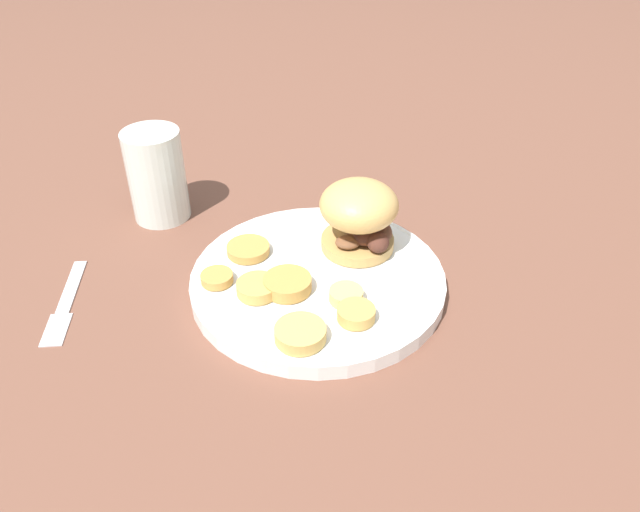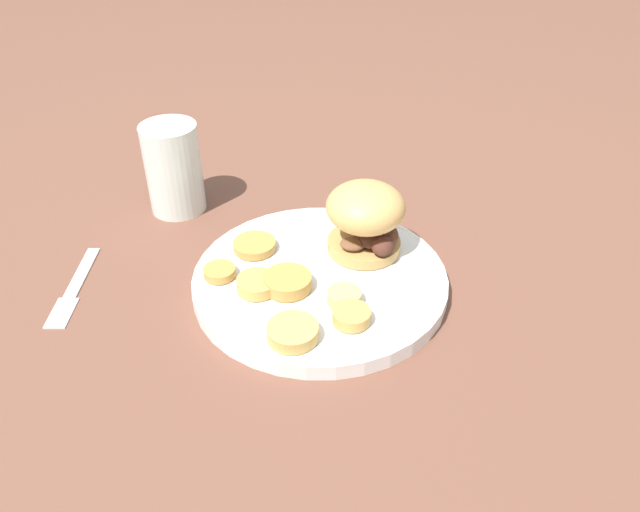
{
  "view_description": "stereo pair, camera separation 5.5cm",
  "coord_description": "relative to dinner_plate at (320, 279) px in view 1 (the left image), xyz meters",
  "views": [
    {
      "loc": [
        0.57,
        -0.0,
        0.46
      ],
      "look_at": [
        0.0,
        0.0,
        0.05
      ],
      "focal_mm": 35.0,
      "sensor_mm": 36.0,
      "label": 1
    },
    {
      "loc": [
        0.57,
        0.05,
        0.46
      ],
      "look_at": [
        0.0,
        0.0,
        0.05
      ],
      "focal_mm": 35.0,
      "sensor_mm": 36.0,
      "label": 2
    }
  ],
  "objects": [
    {
      "name": "ground_plane",
      "position": [
        0.0,
        0.0,
        -0.01
      ],
      "size": [
        4.0,
        4.0,
        0.0
      ],
      "primitive_type": "plane",
      "color": "brown"
    },
    {
      "name": "potato_round_1",
      "position": [
        0.11,
        -0.02,
        0.02
      ],
      "size": [
        0.05,
        0.05,
        0.01
      ],
      "primitive_type": "cylinder",
      "color": "tan",
      "rests_on": "dinner_plate"
    },
    {
      "name": "dinner_plate",
      "position": [
        0.0,
        0.0,
        0.0
      ],
      "size": [
        0.3,
        0.3,
        0.02
      ],
      "color": "white",
      "rests_on": "ground_plane"
    },
    {
      "name": "sandwich",
      "position": [
        -0.05,
        0.05,
        0.05
      ],
      "size": [
        0.1,
        0.09,
        0.09
      ],
      "color": "tan",
      "rests_on": "dinner_plate"
    },
    {
      "name": "potato_round_0",
      "position": [
        0.03,
        -0.07,
        0.02
      ],
      "size": [
        0.05,
        0.05,
        0.01
      ],
      "primitive_type": "cylinder",
      "color": "tan",
      "rests_on": "dinner_plate"
    },
    {
      "name": "fork",
      "position": [
        0.03,
        -0.29,
        -0.01
      ],
      "size": [
        0.15,
        0.03,
        0.0
      ],
      "color": "silver",
      "rests_on": "ground_plane"
    },
    {
      "name": "potato_round_2",
      "position": [
        -0.04,
        -0.08,
        0.01
      ],
      "size": [
        0.05,
        0.05,
        0.01
      ],
      "primitive_type": "cylinder",
      "color": "#BC8942",
      "rests_on": "dinner_plate"
    },
    {
      "name": "drinking_glass",
      "position": [
        -0.16,
        -0.21,
        0.05
      ],
      "size": [
        0.08,
        0.08,
        0.12
      ],
      "color": "silver",
      "rests_on": "ground_plane"
    },
    {
      "name": "potato_round_4",
      "position": [
        0.05,
        0.03,
        0.02
      ],
      "size": [
        0.04,
        0.04,
        0.01
      ],
      "primitive_type": "cylinder",
      "color": "#DBB766",
      "rests_on": "dinner_plate"
    },
    {
      "name": "potato_round_5",
      "position": [
        0.01,
        -0.12,
        0.01
      ],
      "size": [
        0.04,
        0.04,
        0.01
      ],
      "primitive_type": "cylinder",
      "color": "#BC8942",
      "rests_on": "dinner_plate"
    },
    {
      "name": "potato_round_6",
      "position": [
        0.08,
        0.04,
        0.02
      ],
      "size": [
        0.04,
        0.04,
        0.01
      ],
      "primitive_type": "cylinder",
      "color": "tan",
      "rests_on": "dinner_plate"
    },
    {
      "name": "potato_round_3",
      "position": [
        0.03,
        -0.03,
        0.02
      ],
      "size": [
        0.05,
        0.05,
        0.02
      ],
      "primitive_type": "cylinder",
      "color": "#BC8942",
      "rests_on": "dinner_plate"
    }
  ]
}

